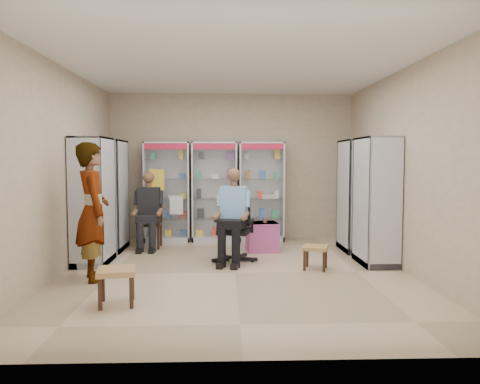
{
  "coord_description": "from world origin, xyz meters",
  "views": [
    {
      "loc": [
        -0.16,
        -6.73,
        1.65
      ],
      "look_at": [
        0.1,
        0.7,
        1.13
      ],
      "focal_mm": 35.0,
      "sensor_mm": 36.0,
      "label": 1
    }
  ],
  "objects_px": {
    "cabinet_back_right": "(261,192)",
    "wooden_chair": "(150,223)",
    "cabinet_back_mid": "(215,192)",
    "cabinet_right_near": "(376,201)",
    "woven_stool_b": "(117,287)",
    "cabinet_right_far": "(356,196)",
    "cabinet_left_near": "(93,201)",
    "standing_man": "(93,212)",
    "woven_stool_a": "(315,258)",
    "seated_shopkeeper": "(234,218)",
    "pink_trunk": "(262,237)",
    "cabinet_left_far": "(110,195)",
    "cabinet_back_left": "(168,192)",
    "office_chair": "(234,227)"
  },
  "relations": [
    {
      "from": "cabinet_back_right",
      "to": "wooden_chair",
      "type": "height_order",
      "value": "cabinet_back_right"
    },
    {
      "from": "cabinet_back_mid",
      "to": "cabinet_right_near",
      "type": "xyz_separation_m",
      "value": [
        2.58,
        -2.23,
        0.0
      ]
    },
    {
      "from": "woven_stool_b",
      "to": "cabinet_right_far",
      "type": "bearing_deg",
      "value": 40.34
    },
    {
      "from": "cabinet_left_near",
      "to": "standing_man",
      "type": "height_order",
      "value": "cabinet_left_near"
    },
    {
      "from": "woven_stool_a",
      "to": "cabinet_back_right",
      "type": "bearing_deg",
      "value": 103.51
    },
    {
      "from": "cabinet_right_near",
      "to": "standing_man",
      "type": "bearing_deg",
      "value": 101.21
    },
    {
      "from": "cabinet_back_mid",
      "to": "standing_man",
      "type": "height_order",
      "value": "cabinet_back_mid"
    },
    {
      "from": "cabinet_right_far",
      "to": "seated_shopkeeper",
      "type": "distance_m",
      "value": 2.41
    },
    {
      "from": "pink_trunk",
      "to": "woven_stool_a",
      "type": "xyz_separation_m",
      "value": [
        0.69,
        -1.43,
        -0.08
      ]
    },
    {
      "from": "cabinet_left_far",
      "to": "standing_man",
      "type": "height_order",
      "value": "cabinet_left_far"
    },
    {
      "from": "cabinet_back_left",
      "to": "cabinet_right_far",
      "type": "bearing_deg",
      "value": -17.75
    },
    {
      "from": "cabinet_right_far",
      "to": "cabinet_right_near",
      "type": "xyz_separation_m",
      "value": [
        0.0,
        -1.1,
        0.0
      ]
    },
    {
      "from": "cabinet_left_far",
      "to": "woven_stool_a",
      "type": "relative_size",
      "value": 5.63
    },
    {
      "from": "wooden_chair",
      "to": "standing_man",
      "type": "relative_size",
      "value": 0.5
    },
    {
      "from": "cabinet_left_far",
      "to": "standing_man",
      "type": "relative_size",
      "value": 1.06
    },
    {
      "from": "cabinet_right_far",
      "to": "cabinet_left_near",
      "type": "distance_m",
      "value": 4.55
    },
    {
      "from": "wooden_chair",
      "to": "seated_shopkeeper",
      "type": "relative_size",
      "value": 0.66
    },
    {
      "from": "woven_stool_b",
      "to": "cabinet_left_far",
      "type": "bearing_deg",
      "value": 104.59
    },
    {
      "from": "cabinet_right_far",
      "to": "cabinet_left_far",
      "type": "bearing_deg",
      "value": 87.43
    },
    {
      "from": "cabinet_back_left",
      "to": "pink_trunk",
      "type": "xyz_separation_m",
      "value": [
        1.83,
        -1.13,
        -0.74
      ]
    },
    {
      "from": "cabinet_right_far",
      "to": "cabinet_right_near",
      "type": "relative_size",
      "value": 1.0
    },
    {
      "from": "wooden_chair",
      "to": "pink_trunk",
      "type": "xyz_separation_m",
      "value": [
        2.08,
        -0.4,
        -0.21
      ]
    },
    {
      "from": "woven_stool_b",
      "to": "cabinet_back_mid",
      "type": "bearing_deg",
      "value": 76.21
    },
    {
      "from": "cabinet_back_mid",
      "to": "woven_stool_b",
      "type": "xyz_separation_m",
      "value": [
        -1.03,
        -4.2,
        -0.79
      ]
    },
    {
      "from": "seated_shopkeeper",
      "to": "pink_trunk",
      "type": "xyz_separation_m",
      "value": [
        0.52,
        0.88,
        -0.45
      ]
    },
    {
      "from": "cabinet_left_far",
      "to": "woven_stool_a",
      "type": "xyz_separation_m",
      "value": [
        3.44,
        -1.63,
        -0.82
      ]
    },
    {
      "from": "cabinet_back_left",
      "to": "cabinet_left_near",
      "type": "bearing_deg",
      "value": -114.61
    },
    {
      "from": "cabinet_left_near",
      "to": "cabinet_back_left",
      "type": "bearing_deg",
      "value": 155.39
    },
    {
      "from": "seated_shopkeeper",
      "to": "standing_man",
      "type": "bearing_deg",
      "value": -138.04
    },
    {
      "from": "cabinet_back_mid",
      "to": "standing_man",
      "type": "relative_size",
      "value": 1.06
    },
    {
      "from": "cabinet_back_mid",
      "to": "cabinet_left_far",
      "type": "distance_m",
      "value": 2.1
    },
    {
      "from": "woven_stool_b",
      "to": "wooden_chair",
      "type": "bearing_deg",
      "value": 92.81
    },
    {
      "from": "cabinet_left_near",
      "to": "seated_shopkeeper",
      "type": "height_order",
      "value": "cabinet_left_near"
    },
    {
      "from": "cabinet_back_right",
      "to": "pink_trunk",
      "type": "xyz_separation_m",
      "value": [
        -0.07,
        -1.13,
        -0.74
      ]
    },
    {
      "from": "office_chair",
      "to": "woven_stool_a",
      "type": "height_order",
      "value": "office_chair"
    },
    {
      "from": "cabinet_right_far",
      "to": "office_chair",
      "type": "relative_size",
      "value": 1.8
    },
    {
      "from": "cabinet_left_near",
      "to": "cabinet_back_right",
      "type": "bearing_deg",
      "value": 125.65
    },
    {
      "from": "office_chair",
      "to": "cabinet_back_mid",
      "type": "bearing_deg",
      "value": 113.94
    },
    {
      "from": "cabinet_back_mid",
      "to": "cabinet_left_near",
      "type": "bearing_deg",
      "value": -132.8
    },
    {
      "from": "cabinet_left_near",
      "to": "woven_stool_a",
      "type": "height_order",
      "value": "cabinet_left_near"
    },
    {
      "from": "standing_man",
      "to": "seated_shopkeeper",
      "type": "bearing_deg",
      "value": -84.83
    },
    {
      "from": "cabinet_back_right",
      "to": "office_chair",
      "type": "relative_size",
      "value": 1.8
    },
    {
      "from": "cabinet_back_left",
      "to": "woven_stool_b",
      "type": "bearing_deg",
      "value": -91.09
    },
    {
      "from": "cabinet_left_near",
      "to": "woven_stool_b",
      "type": "relative_size",
      "value": 4.78
    },
    {
      "from": "cabinet_right_near",
      "to": "woven_stool_b",
      "type": "distance_m",
      "value": 4.19
    },
    {
      "from": "cabinet_back_left",
      "to": "cabinet_left_near",
      "type": "height_order",
      "value": "same"
    },
    {
      "from": "woven_stool_a",
      "to": "pink_trunk",
      "type": "bearing_deg",
      "value": 115.76
    },
    {
      "from": "cabinet_back_left",
      "to": "wooden_chair",
      "type": "xyz_separation_m",
      "value": [
        -0.25,
        -0.73,
        -0.53
      ]
    },
    {
      "from": "cabinet_back_right",
      "to": "cabinet_right_far",
      "type": "distance_m",
      "value": 1.98
    },
    {
      "from": "cabinet_right_far",
      "to": "cabinet_right_near",
      "type": "height_order",
      "value": "same"
    }
  ]
}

